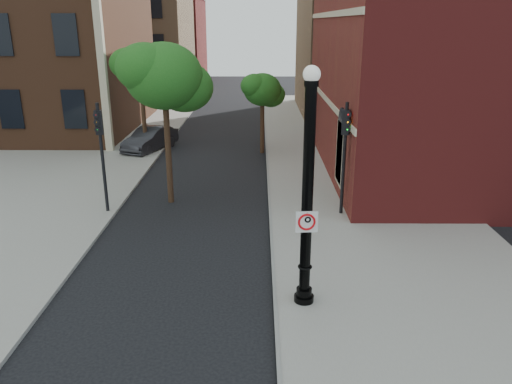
{
  "coord_description": "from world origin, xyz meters",
  "views": [
    {
      "loc": [
        1.62,
        -11.03,
        7.14
      ],
      "look_at": [
        1.53,
        2.0,
        2.7
      ],
      "focal_mm": 35.0,
      "sensor_mm": 36.0,
      "label": 1
    }
  ],
  "objects_px": {
    "no_parking_sign": "(307,222)",
    "traffic_signal_left": "(101,141)",
    "parked_car": "(150,139)",
    "traffic_signal_right": "(345,141)",
    "lamppost": "(307,204)"
  },
  "relations": [
    {
      "from": "no_parking_sign",
      "to": "parked_car",
      "type": "relative_size",
      "value": 0.14
    },
    {
      "from": "traffic_signal_left",
      "to": "traffic_signal_right",
      "type": "bearing_deg",
      "value": -12.13
    },
    {
      "from": "traffic_signal_left",
      "to": "no_parking_sign",
      "type": "bearing_deg",
      "value": -54.63
    },
    {
      "from": "lamppost",
      "to": "traffic_signal_left",
      "type": "bearing_deg",
      "value": 137.09
    },
    {
      "from": "no_parking_sign",
      "to": "parked_car",
      "type": "height_order",
      "value": "no_parking_sign"
    },
    {
      "from": "no_parking_sign",
      "to": "traffic_signal_left",
      "type": "relative_size",
      "value": 0.13
    },
    {
      "from": "no_parking_sign",
      "to": "traffic_signal_left",
      "type": "xyz_separation_m",
      "value": [
        -7.15,
        6.81,
        0.47
      ]
    },
    {
      "from": "lamppost",
      "to": "no_parking_sign",
      "type": "distance_m",
      "value": 0.45
    },
    {
      "from": "traffic_signal_left",
      "to": "traffic_signal_right",
      "type": "xyz_separation_m",
      "value": [
        9.15,
        -0.18,
        0.04
      ]
    },
    {
      "from": "lamppost",
      "to": "traffic_signal_right",
      "type": "distance_m",
      "value": 6.77
    },
    {
      "from": "no_parking_sign",
      "to": "traffic_signal_right",
      "type": "relative_size",
      "value": 0.13
    },
    {
      "from": "parked_car",
      "to": "traffic_signal_left",
      "type": "relative_size",
      "value": 0.95
    },
    {
      "from": "parked_car",
      "to": "traffic_signal_right",
      "type": "bearing_deg",
      "value": -26.76
    },
    {
      "from": "no_parking_sign",
      "to": "traffic_signal_right",
      "type": "xyz_separation_m",
      "value": [
        2.0,
        6.63,
        0.51
      ]
    },
    {
      "from": "lamppost",
      "to": "parked_car",
      "type": "relative_size",
      "value": 1.5
    }
  ]
}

